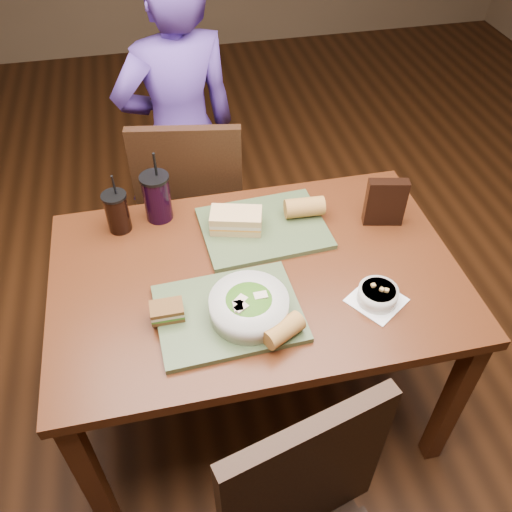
# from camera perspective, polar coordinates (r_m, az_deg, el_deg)

# --- Properties ---
(ground) EXTENTS (6.00, 6.00, 0.00)m
(ground) POSITION_cam_1_polar(r_m,az_deg,el_deg) (2.33, 0.00, -14.55)
(ground) COLOR #381C0B
(ground) RESTS_ON ground
(dining_table) EXTENTS (1.30, 0.85, 0.75)m
(dining_table) POSITION_cam_1_polar(r_m,az_deg,el_deg) (1.80, 0.00, -3.65)
(dining_table) COLOR #4A220E
(dining_table) RESTS_ON ground
(chair_far) EXTENTS (0.49, 0.49, 0.97)m
(chair_far) POSITION_cam_1_polar(r_m,az_deg,el_deg) (2.34, -7.07, 5.39)
(chair_far) COLOR black
(chair_far) RESTS_ON ground
(diner) EXTENTS (0.61, 0.47, 1.47)m
(diner) POSITION_cam_1_polar(r_m,az_deg,el_deg) (2.42, -7.91, 12.39)
(diner) COLOR #533491
(diner) RESTS_ON ground
(tray_near) EXTENTS (0.43, 0.34, 0.02)m
(tray_near) POSITION_cam_1_polar(r_m,az_deg,el_deg) (1.61, -2.89, -6.03)
(tray_near) COLOR #3E4E2D
(tray_near) RESTS_ON dining_table
(tray_far) EXTENTS (0.44, 0.35, 0.02)m
(tray_far) POSITION_cam_1_polar(r_m,az_deg,el_deg) (1.88, 0.81, 2.97)
(tray_far) COLOR #3E4E2D
(tray_far) RESTS_ON dining_table
(salad_bowl) EXTENTS (0.23, 0.23, 0.08)m
(salad_bowl) POSITION_cam_1_polar(r_m,az_deg,el_deg) (1.57, -0.75, -5.24)
(salad_bowl) COLOR silver
(salad_bowl) RESTS_ON tray_near
(soup_bowl) EXTENTS (0.20, 0.20, 0.06)m
(soup_bowl) POSITION_cam_1_polar(r_m,az_deg,el_deg) (1.67, 12.69, -4.00)
(soup_bowl) COLOR white
(soup_bowl) RESTS_ON dining_table
(sandwich_near) EXTENTS (0.10, 0.07, 0.05)m
(sandwich_near) POSITION_cam_1_polar(r_m,az_deg,el_deg) (1.59, -9.34, -5.76)
(sandwich_near) COLOR #593819
(sandwich_near) RESTS_ON tray_near
(sandwich_far) EXTENTS (0.19, 0.14, 0.07)m
(sandwich_far) POSITION_cam_1_polar(r_m,az_deg,el_deg) (1.84, -2.10, 3.77)
(sandwich_far) COLOR tan
(sandwich_far) RESTS_ON tray_far
(baguette_near) EXTENTS (0.13, 0.11, 0.06)m
(baguette_near) POSITION_cam_1_polar(r_m,az_deg,el_deg) (1.52, 2.92, -7.81)
(baguette_near) COLOR #AD7533
(baguette_near) RESTS_ON tray_near
(baguette_far) EXTENTS (0.14, 0.08, 0.07)m
(baguette_far) POSITION_cam_1_polar(r_m,az_deg,el_deg) (1.90, 5.12, 5.13)
(baguette_far) COLOR #AD7533
(baguette_far) RESTS_ON tray_far
(cup_cola) EXTENTS (0.08, 0.08, 0.23)m
(cup_cola) POSITION_cam_1_polar(r_m,az_deg,el_deg) (1.90, -14.40, 4.53)
(cup_cola) COLOR black
(cup_cola) RESTS_ON dining_table
(cup_berry) EXTENTS (0.10, 0.10, 0.27)m
(cup_berry) POSITION_cam_1_polar(r_m,az_deg,el_deg) (1.91, -10.38, 6.14)
(cup_berry) COLOR black
(cup_berry) RESTS_ON dining_table
(chip_bag) EXTENTS (0.14, 0.07, 0.18)m
(chip_bag) POSITION_cam_1_polar(r_m,az_deg,el_deg) (1.91, 13.45, 5.51)
(chip_bag) COLOR black
(chip_bag) RESTS_ON dining_table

